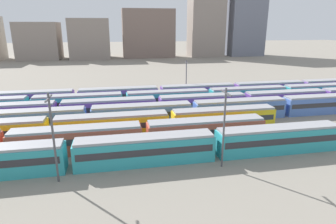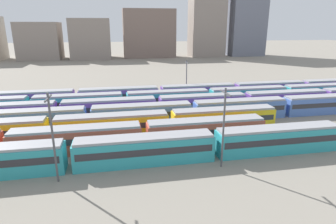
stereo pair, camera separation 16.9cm
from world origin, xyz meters
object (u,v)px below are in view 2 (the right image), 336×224
object	(u,v)px
train_track_2	(112,125)
train_track_5	(168,99)
train_track_0	(145,149)
train_track_6	(234,91)
catenary_pole_0	(224,125)
train_track_1	(77,139)
train_track_4	(245,101)
catenary_pole_1	(186,77)
catenary_pole_2	(52,134)
train_track_3	(284,106)

from	to	relation	value
train_track_2	train_track_5	size ratio (longest dim) A/B	0.60
train_track_2	train_track_0	bearing A→B (deg)	-68.51
train_track_6	catenary_pole_0	size ratio (longest dim) A/B	11.00
train_track_1	train_track_6	xyz separation A→B (m)	(34.86, 26.00, 0.00)
train_track_4	catenary_pole_1	distance (m)	16.57
catenary_pole_0	catenary_pole_2	xyz separation A→B (m)	(-19.85, 0.12, 0.14)
train_track_0	train_track_6	bearing A→B (deg)	50.36
catenary_pole_0	catenary_pole_2	distance (m)	19.85
train_track_2	train_track_3	distance (m)	34.09
train_track_3	catenary_pole_1	bearing A→B (deg)	130.03
train_track_4	catenary_pole_2	size ratio (longest dim) A/B	10.72
train_track_2	train_track_4	world-z (taller)	same
train_track_2	train_track_6	distance (m)	36.46
train_track_2	catenary_pole_2	world-z (taller)	catenary_pole_2
train_track_0	train_track_3	distance (m)	33.45
train_track_2	train_track_4	xyz separation A→B (m)	(27.85, 10.40, 0.00)
catenary_pole_1	train_track_4	bearing A→B (deg)	-53.94
train_track_1	train_track_0	bearing A→B (deg)	-30.00
catenary_pole_1	train_track_0	bearing A→B (deg)	-112.72
train_track_3	catenary_pole_1	xyz separation A→B (m)	(-15.39, 18.33, 3.31)
train_track_5	catenary_pole_0	bearing A→B (deg)	-87.20
train_track_6	train_track_1	bearing A→B (deg)	-143.28
train_track_1	train_track_5	bearing A→B (deg)	50.73
train_track_0	train_track_4	distance (m)	31.58
train_track_5	train_track_3	bearing A→B (deg)	-25.72
train_track_3	train_track_4	size ratio (longest dim) A/B	1.00
train_track_5	catenary_pole_1	distance (m)	10.59
train_track_6	train_track_4	bearing A→B (deg)	-101.37
train_track_1	catenary_pole_0	world-z (taller)	catenary_pole_0
train_track_3	train_track_6	bearing A→B (deg)	103.50
catenary_pole_2	train_track_3	bearing A→B (deg)	24.64
train_track_1	train_track_6	size ratio (longest dim) A/B	0.50
train_track_4	catenary_pole_1	bearing A→B (deg)	126.06
train_track_6	catenary_pole_1	xyz separation A→B (m)	(-11.65, 2.73, 3.31)
train_track_3	train_track_5	world-z (taller)	same
train_track_6	train_track_5	bearing A→B (deg)	-163.76
train_track_0	train_track_3	size ratio (longest dim) A/B	0.50
catenary_pole_2	train_track_4	bearing A→B (deg)	34.57
train_track_0	train_track_2	bearing A→B (deg)	111.49
train_track_4	train_track_5	bearing A→B (deg)	161.74
train_track_2	train_track_4	distance (m)	29.73
catenary_pole_1	catenary_pole_2	size ratio (longest dim) A/B	0.89
train_track_2	catenary_pole_0	size ratio (longest dim) A/B	5.45
train_track_2	train_track_6	bearing A→B (deg)	34.78
train_track_6	catenary_pole_2	distance (m)	49.85
train_track_0	train_track_4	xyz separation A→B (m)	(23.76, 20.80, 0.00)
train_track_0	train_track_2	size ratio (longest dim) A/B	1.00
train_track_2	train_track_6	size ratio (longest dim) A/B	0.50
train_track_3	train_track_6	size ratio (longest dim) A/B	1.00
train_track_1	train_track_6	world-z (taller)	same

